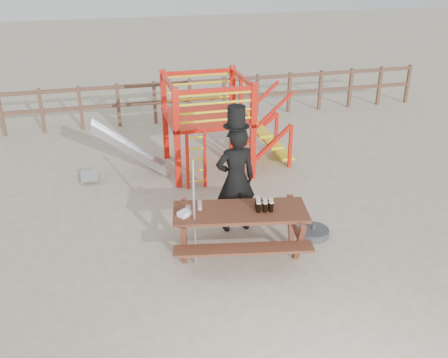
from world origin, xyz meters
TOP-DOWN VIEW (x-y plane):
  - ground at (0.00, 0.00)m, footprint 60.00×60.00m
  - back_fence at (0.00, 7.00)m, footprint 15.09×0.09m
  - playground_fort at (0.12, 3.58)m, footprint 4.71×1.84m
  - picnic_table at (-0.09, 0.06)m, footprint 2.34×1.82m
  - man_with_hat at (0.07, 0.86)m, footprint 0.71×0.48m
  - metal_pole at (-0.84, -0.02)m, footprint 0.04×0.04m
  - parasol_base at (1.30, 0.28)m, footprint 0.55×0.55m
  - paper_bag at (-0.97, 0.11)m, footprint 0.23×0.22m
  - stout_pints at (0.27, -0.01)m, footprint 0.30×0.30m
  - empty_glasses at (-0.80, 0.20)m, footprint 0.28×0.19m

SIDE VIEW (x-z plane):
  - ground at x=0.00m, z-range 0.00..0.00m
  - parasol_base at x=1.30m, z-range -0.05..0.18m
  - picnic_table at x=-0.09m, z-range 0.11..0.92m
  - back_fence at x=0.00m, z-range 0.14..1.34m
  - paper_bag at x=-0.97m, z-range 0.81..0.89m
  - empty_glasses at x=-0.80m, z-range 0.81..0.96m
  - metal_pole at x=-0.84m, z-range 0.00..1.79m
  - stout_pints at x=0.27m, z-range 0.81..0.99m
  - man_with_hat at x=0.07m, z-range -0.12..2.14m
  - playground_fort at x=0.12m, z-range 0.02..2.12m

